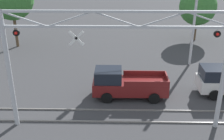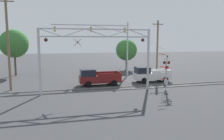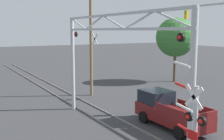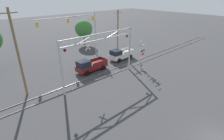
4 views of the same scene
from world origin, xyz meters
name	(u,v)px [view 4 (image 4 of 4)]	position (x,y,z in m)	size (l,w,h in m)	color
rail_track_near	(100,79)	(0.00, 17.09, 0.05)	(80.00, 0.08, 0.10)	gray
rail_track_far	(95,76)	(0.00, 18.53, 0.05)	(80.00, 0.08, 0.10)	gray
crossing_gantry	(100,51)	(-0.01, 16.81, 4.72)	(12.79, 0.30, 7.25)	#B7BABF
crossing_signal_mast	(142,58)	(7.83, 15.27, 2.16)	(1.52, 0.35, 5.21)	#B7BABF
traffic_signal_span	(84,27)	(4.23, 27.23, 6.19)	(12.30, 0.39, 8.96)	#B7BABF
pickup_truck_lead	(90,65)	(0.71, 20.60, 1.05)	(5.49, 2.24, 2.19)	maroon
pickup_truck_following	(120,54)	(8.53, 21.19, 1.05)	(5.23, 2.24, 2.19)	silver
utility_pole_left	(18,54)	(-9.90, 20.21, 5.63)	(1.80, 0.28, 10.96)	brown
utility_pole_right	(118,31)	(11.40, 25.00, 4.71)	(1.80, 0.28, 9.12)	brown
background_tree_beyond_span	(84,29)	(9.49, 35.28, 4.04)	(4.35, 4.35, 6.22)	brown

